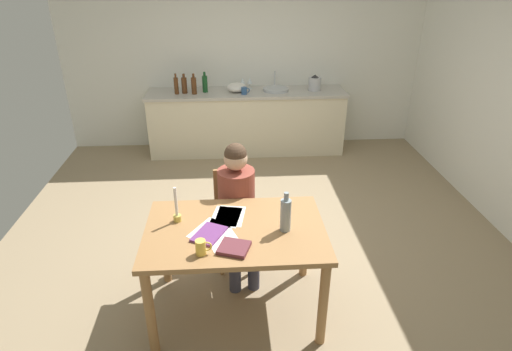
% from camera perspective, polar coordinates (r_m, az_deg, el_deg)
% --- Properties ---
extents(ground_plane, '(5.20, 5.20, 0.04)m').
position_cam_1_polar(ground_plane, '(4.44, 0.15, -8.15)').
color(ground_plane, '#937F60').
extents(wall_back, '(5.20, 0.12, 2.60)m').
position_cam_1_polar(wall_back, '(6.36, -1.48, 15.59)').
color(wall_back, silver).
rests_on(wall_back, ground).
extents(kitchen_counter, '(2.81, 0.64, 0.90)m').
position_cam_1_polar(kitchen_counter, '(6.24, -1.25, 7.28)').
color(kitchen_counter, beige).
rests_on(kitchen_counter, ground).
extents(dining_table, '(1.33, 0.89, 0.77)m').
position_cam_1_polar(dining_table, '(3.20, -2.79, -8.78)').
color(dining_table, '#9E7042').
rests_on(dining_table, ground).
extents(chair_at_table, '(0.45, 0.45, 0.87)m').
position_cam_1_polar(chair_at_table, '(3.86, -2.72, -4.96)').
color(chair_at_table, '#9E7042').
rests_on(chair_at_table, ground).
extents(person_seated, '(0.37, 0.62, 1.19)m').
position_cam_1_polar(person_seated, '(3.64, -2.48, -3.63)').
color(person_seated, brown).
rests_on(person_seated, ground).
extents(coffee_mug, '(0.11, 0.07, 0.11)m').
position_cam_1_polar(coffee_mug, '(2.88, -7.37, -9.54)').
color(coffee_mug, '#F2CC4C').
rests_on(coffee_mug, dining_table).
extents(candlestick, '(0.06, 0.06, 0.29)m').
position_cam_1_polar(candlestick, '(3.23, -10.60, -4.82)').
color(candlestick, gold).
rests_on(candlestick, dining_table).
extents(book_magazine, '(0.27, 0.31, 0.02)m').
position_cam_1_polar(book_magazine, '(3.08, -6.32, -7.84)').
color(book_magazine, '#6A3373').
rests_on(book_magazine, dining_table).
extents(book_cookery, '(0.25, 0.24, 0.03)m').
position_cam_1_polar(book_cookery, '(2.92, -2.97, -9.67)').
color(book_cookery, brown).
rests_on(book_cookery, dining_table).
extents(paper_letter, '(0.30, 0.35, 0.00)m').
position_cam_1_polar(paper_letter, '(3.03, -4.55, -8.50)').
color(paper_letter, white).
rests_on(paper_letter, dining_table).
extents(paper_bill, '(0.27, 0.33, 0.00)m').
position_cam_1_polar(paper_bill, '(3.28, -4.07, -5.54)').
color(paper_bill, white).
rests_on(paper_bill, dining_table).
extents(paper_envelope, '(0.34, 0.36, 0.00)m').
position_cam_1_polar(paper_envelope, '(3.13, -6.23, -7.36)').
color(paper_envelope, white).
rests_on(paper_envelope, dining_table).
extents(paper_receipt, '(0.26, 0.33, 0.00)m').
position_cam_1_polar(paper_receipt, '(3.29, -3.50, -5.44)').
color(paper_receipt, white).
rests_on(paper_receipt, dining_table).
extents(wine_bottle_on_table, '(0.08, 0.08, 0.31)m').
position_cam_1_polar(wine_bottle_on_table, '(3.06, 4.00, -5.25)').
color(wine_bottle_on_table, '#8C999E').
rests_on(wine_bottle_on_table, dining_table).
extents(sink_unit, '(0.36, 0.36, 0.24)m').
position_cam_1_polar(sink_unit, '(6.13, 2.66, 11.53)').
color(sink_unit, '#B2B7BC').
rests_on(sink_unit, kitchen_counter).
extents(bottle_oil, '(0.06, 0.06, 0.28)m').
position_cam_1_polar(bottle_oil, '(6.04, -10.68, 11.81)').
color(bottle_oil, '#593319').
rests_on(bottle_oil, kitchen_counter).
extents(bottle_vinegar, '(0.08, 0.08, 0.27)m').
position_cam_1_polar(bottle_vinegar, '(6.06, -9.62, 11.91)').
color(bottle_vinegar, '#593319').
rests_on(bottle_vinegar, kitchen_counter).
extents(bottle_wine_red, '(0.07, 0.07, 0.28)m').
position_cam_1_polar(bottle_wine_red, '(6.00, -8.35, 11.90)').
color(bottle_wine_red, '#593319').
rests_on(bottle_wine_red, kitchen_counter).
extents(bottle_sauce, '(0.07, 0.07, 0.28)m').
position_cam_1_polar(bottle_sauce, '(6.08, -6.89, 12.17)').
color(bottle_sauce, '#194C23').
rests_on(bottle_sauce, kitchen_counter).
extents(mixing_bowl, '(0.28, 0.28, 0.12)m').
position_cam_1_polar(mixing_bowl, '(6.07, -2.62, 11.76)').
color(mixing_bowl, white).
rests_on(mixing_bowl, kitchen_counter).
extents(stovetop_kettle, '(0.18, 0.18, 0.22)m').
position_cam_1_polar(stovetop_kettle, '(6.19, 7.89, 12.19)').
color(stovetop_kettle, '#B7BABF').
rests_on(stovetop_kettle, kitchen_counter).
extents(wine_glass_near_sink, '(0.07, 0.07, 0.15)m').
position_cam_1_polar(wine_glass_near_sink, '(6.22, -0.84, 12.59)').
color(wine_glass_near_sink, silver).
rests_on(wine_glass_near_sink, kitchen_counter).
extents(wine_glass_by_kettle, '(0.07, 0.07, 0.15)m').
position_cam_1_polar(wine_glass_by_kettle, '(6.22, -1.83, 12.57)').
color(wine_glass_by_kettle, silver).
rests_on(wine_glass_by_kettle, kitchen_counter).
extents(teacup_on_counter, '(0.12, 0.08, 0.10)m').
position_cam_1_polar(teacup_on_counter, '(5.95, -1.57, 11.33)').
color(teacup_on_counter, '#33598C').
rests_on(teacup_on_counter, kitchen_counter).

